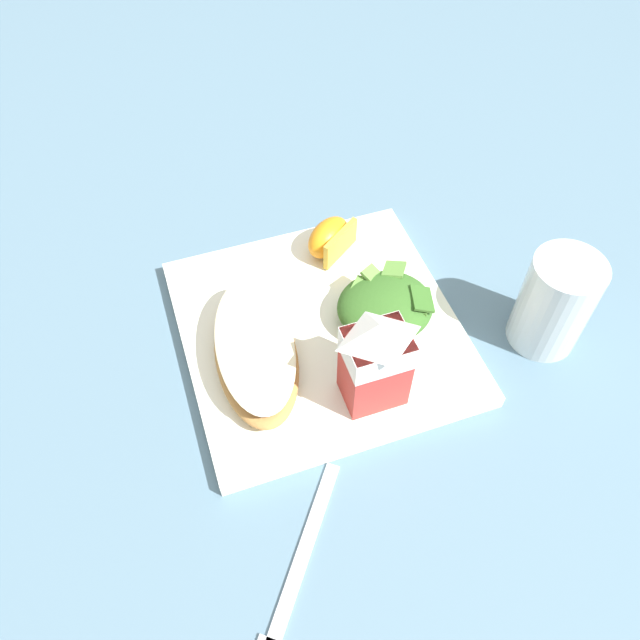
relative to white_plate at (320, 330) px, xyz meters
The scene contains 8 objects.
ground 0.01m from the white_plate, ahead, with size 3.00×3.00×0.00m, color slate.
white_plate is the anchor object (origin of this frame).
cheesy_pizza_bread 0.08m from the white_plate, 16.18° to the left, with size 0.10×0.18×0.04m.
green_salad_pile 0.07m from the white_plate, 169.90° to the left, with size 0.10×0.10×0.04m.
milk_carton 0.12m from the white_plate, 102.69° to the left, with size 0.06×0.05×0.11m.
orange_wedge_front 0.11m from the white_plate, 114.81° to the right, with size 0.07×0.06×0.04m.
metal_fork 0.25m from the white_plate, 66.01° to the left, with size 0.13×0.16×0.01m.
drinking_clear_cup 0.24m from the white_plate, 160.92° to the left, with size 0.07×0.07×0.11m, color silver.
Camera 1 is at (0.13, 0.37, 0.54)m, focal length 35.13 mm.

